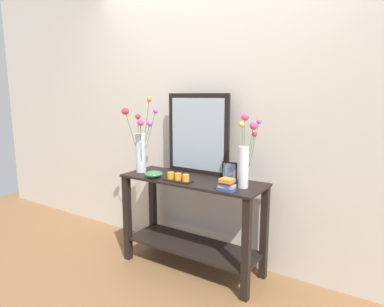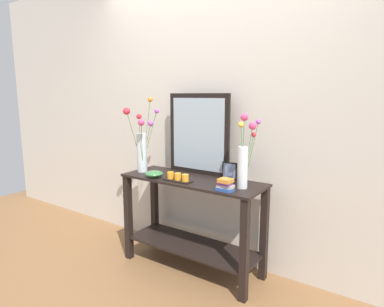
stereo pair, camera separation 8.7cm
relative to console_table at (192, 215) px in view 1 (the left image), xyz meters
The scene contains 10 objects.
ground_plane 0.49m from the console_table, ahead, with size 7.00×6.00×0.02m, color brown.
wall_back 0.93m from the console_table, 90.00° to the left, with size 6.40×0.08×2.70m, color beige.
console_table is the anchor object (origin of this frame).
mirror_leaning 0.69m from the console_table, 107.55° to the left, with size 0.60×0.03×0.70m.
tall_vase_left 0.77m from the console_table, behind, with size 0.24×0.25×0.67m.
vase_right 0.72m from the console_table, ahead, with size 0.14×0.14×0.56m.
candle_tray 0.37m from the console_table, 110.52° to the right, with size 0.24×0.09×0.07m.
picture_frame_small 0.50m from the console_table, 31.16° to the left, with size 0.13×0.01×0.14m.
decorative_bowl 0.47m from the console_table, 154.25° to the right, with size 0.15×0.15×0.06m.
book_stack 0.56m from the console_table, 21.23° to the right, with size 0.13×0.09×0.09m.
Camera 1 is at (1.44, -2.25, 1.49)m, focal length 30.91 mm.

